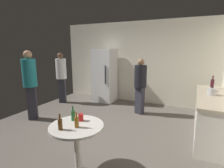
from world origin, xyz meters
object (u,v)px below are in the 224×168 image
Objects in this scene: person_in_black_shirt at (140,82)px; foreground_table at (77,132)px; beer_bottle_amber at (77,122)px; person_in_teal_shirt at (30,80)px; kettle at (212,92)px; wine_bottle_on_counter at (212,84)px; beer_bottle_brown at (60,124)px; refrigerator at (105,76)px; beer_bottle_green at (73,115)px; person_in_white_shirt at (61,74)px; plastic_cup_red at (81,117)px.

foreground_table is at bearing 17.40° from person_in_black_shirt.
foreground_table is 3.48× the size of beer_bottle_amber.
foreground_table is at bearing 24.87° from person_in_teal_shirt.
wine_bottle_on_counter is at bearing 86.55° from kettle.
person_in_black_shirt is (-1.70, 0.62, -0.06)m from kettle.
beer_bottle_brown is (-1.96, -2.29, -0.15)m from kettle.
beer_bottle_green is at bearing -69.99° from refrigerator.
beer_bottle_amber and beer_bottle_brown have the same top height.
kettle is at bearing 44.41° from beer_bottle_green.
wine_bottle_on_counter is 4.46m from person_in_teal_shirt.
refrigerator is 1.46m from person_in_white_shirt.
foreground_table is 3.48× the size of beer_bottle_green.
person_in_white_shirt reaches higher than beer_bottle_brown.
beer_bottle_brown and beer_bottle_green have the same top height.
person_in_white_shirt reaches higher than plastic_cup_red.
kettle is at bearing 90.43° from person_in_black_shirt.
beer_bottle_green is at bearing -127.88° from wine_bottle_on_counter.
person_in_white_shirt is at bearing 136.34° from plastic_cup_red.
refrigerator is at bearing 158.03° from kettle.
beer_bottle_brown is at bearing -71.16° from refrigerator.
refrigerator is 2.25× the size of foreground_table.
wine_bottle_on_counter is 3.35m from beer_bottle_amber.
person_in_black_shirt is 2.90m from person_in_teal_shirt.
foreground_table is 0.23m from plastic_cup_red.
refrigerator reaches higher than beer_bottle_amber.
kettle is 2.80m from foreground_table.
refrigerator reaches higher than person_in_white_shirt.
person_in_white_shirt reaches higher than kettle.
beer_bottle_green is 3.41m from person_in_white_shirt.
person_in_teal_shirt is at bearing 148.76° from beer_bottle_brown.
beer_bottle_amber is at bearing -49.39° from foreground_table.
refrigerator is at bearing -93.63° from person_in_black_shirt.
person_in_teal_shirt reaches higher than wine_bottle_on_counter.
kettle is (3.17, -1.28, 0.07)m from refrigerator.
person_in_black_shirt is (1.48, -0.66, 0.01)m from refrigerator.
beer_bottle_amber is (-1.80, -2.13, -0.15)m from kettle.
person_in_teal_shirt is at bearing -112.24° from refrigerator.
person_in_black_shirt is at bearing -178.61° from wine_bottle_on_counter.
wine_bottle_on_counter is at bearing 65.82° from person_in_white_shirt.
person_in_black_shirt is 2.69m from person_in_white_shirt.
wine_bottle_on_counter is at bearing 111.87° from person_in_black_shirt.
wine_bottle_on_counter reaches higher than beer_bottle_green.
person_in_teal_shirt is (-2.22, 0.93, 0.26)m from plastic_cup_red.
plastic_cup_red is (-1.88, -1.92, -0.18)m from kettle.
beer_bottle_amber is 0.23m from beer_bottle_brown.
person_in_teal_shirt is at bearing -15.56° from person_in_white_shirt.
person_in_black_shirt is at bearing -24.11° from refrigerator.
beer_bottle_brown is at bearing -101.45° from plastic_cup_red.
foreground_table is 2.54m from person_in_teal_shirt.
wine_bottle_on_counter reaches higher than beer_bottle_brown.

